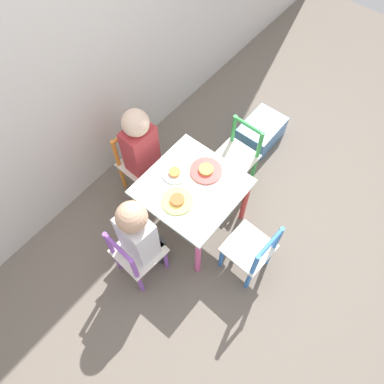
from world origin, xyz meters
The scene contains 12 objects.
ground_plane centered at (0.00, 0.00, 0.00)m, with size 6.00×6.00×0.00m, color #6B6056.
kids_table centered at (0.00, 0.00, 0.40)m, with size 0.55×0.55×0.47m.
chair_orange centered at (0.02, 0.47, 0.26)m, with size 0.27×0.27×0.52m.
chair_purple centered at (-0.47, 0.04, 0.26)m, with size 0.28×0.28×0.52m.
chair_green centered at (0.47, -0.01, 0.26)m, with size 0.27×0.27×0.52m.
chair_blue centered at (-0.03, -0.47, 0.26)m, with size 0.27×0.27×0.52m.
child_back centered at (0.02, 0.41, 0.47)m, with size 0.21×0.22×0.78m.
child_left centered at (-0.41, 0.03, 0.46)m, with size 0.22×0.21×0.77m.
plate_back centered at (0.00, 0.13, 0.48)m, with size 0.15×0.15×0.03m.
plate_left centered at (-0.13, 0.00, 0.48)m, with size 0.18×0.18×0.03m.
plate_right centered at (0.13, 0.00, 0.48)m, with size 0.19×0.19×0.03m.
storage_bin centered at (0.89, 0.04, 0.09)m, with size 0.35×0.25×0.18m.
Camera 1 is at (-0.88, -0.71, 2.33)m, focal length 35.00 mm.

